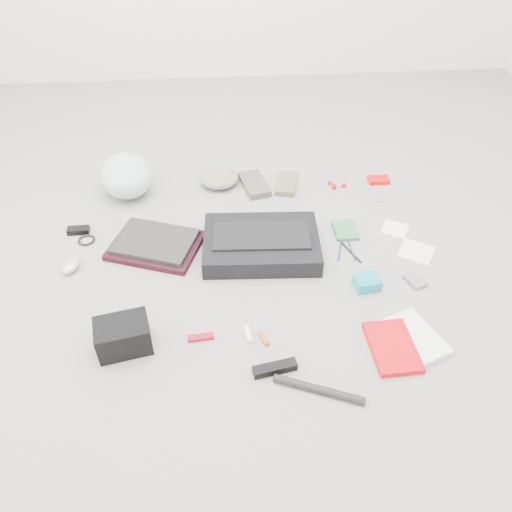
{
  "coord_description": "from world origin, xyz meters",
  "views": [
    {
      "loc": [
        -0.12,
        -1.52,
        1.41
      ],
      "look_at": [
        0.0,
        0.0,
        0.05
      ],
      "focal_mm": 35.0,
      "sensor_mm": 36.0,
      "label": 1
    }
  ],
  "objects": [
    {
      "name": "bag_flap",
      "position": [
        0.03,
        0.09,
        0.09
      ],
      "size": [
        0.41,
        0.2,
        0.01
      ],
      "primitive_type": "cube",
      "rotation": [
        0.0,
        0.0,
        -0.05
      ],
      "color": "black",
      "rests_on": "messenger_bag"
    },
    {
      "name": "laptop_sleeve",
      "position": [
        -0.42,
        0.14,
        0.01
      ],
      "size": [
        0.44,
        0.38,
        0.03
      ],
      "primitive_type": "cube",
      "rotation": [
        0.0,
        0.0,
        -0.34
      ],
      "color": "black",
      "rests_on": "ground_plane"
    },
    {
      "name": "camera_bag",
      "position": [
        -0.49,
        -0.39,
        0.06
      ],
      "size": [
        0.2,
        0.16,
        0.12
      ],
      "primitive_type": "cube",
      "rotation": [
        0.0,
        0.0,
        0.21
      ],
      "color": "black",
      "rests_on": "ground_plane"
    },
    {
      "name": "messenger_bag",
      "position": [
        0.03,
        0.09,
        0.04
      ],
      "size": [
        0.5,
        0.37,
        0.08
      ],
      "primitive_type": "cube",
      "rotation": [
        0.0,
        0.0,
        -0.05
      ],
      "color": "black",
      "rests_on": "ground_plane"
    },
    {
      "name": "toiletry_tube_orange",
      "position": [
        -0.0,
        -0.4,
        0.01
      ],
      "size": [
        0.04,
        0.06,
        0.02
      ],
      "primitive_type": "cylinder",
      "rotation": [
        1.57,
        0.0,
        0.33
      ],
      "color": "#C74D0F",
      "rests_on": "ground_plane"
    },
    {
      "name": "cable_coil",
      "position": [
        -0.73,
        0.21,
        0.01
      ],
      "size": [
        0.08,
        0.08,
        0.01
      ],
      "primitive_type": "torus",
      "rotation": [
        0.0,
        0.0,
        -0.07
      ],
      "color": "black",
      "rests_on": "ground_plane"
    },
    {
      "name": "accordion_wallet",
      "position": [
        0.43,
        -0.16,
        0.02
      ],
      "size": [
        0.11,
        0.09,
        0.05
      ],
      "primitive_type": "cube",
      "rotation": [
        0.0,
        0.0,
        0.14
      ],
      "color": "teal",
      "rests_on": "ground_plane"
    },
    {
      "name": "notepad",
      "position": [
        0.42,
        0.19,
        0.01
      ],
      "size": [
        0.1,
        0.14,
        0.02
      ],
      "primitive_type": "cube",
      "rotation": [
        0.0,
        0.0,
        0.01
      ],
      "color": "#2F673C",
      "rests_on": "ground_plane"
    },
    {
      "name": "power_brick",
      "position": [
        -0.78,
        0.28,
        0.01
      ],
      "size": [
        0.1,
        0.05,
        0.03
      ],
      "primitive_type": "cube",
      "rotation": [
        0.0,
        0.0,
        0.02
      ],
      "color": "black",
      "rests_on": "ground_plane"
    },
    {
      "name": "laptop",
      "position": [
        -0.42,
        0.14,
        0.04
      ],
      "size": [
        0.39,
        0.33,
        0.02
      ],
      "primitive_type": "cube",
      "rotation": [
        0.0,
        0.0,
        -0.34
      ],
      "color": "black",
      "rests_on": "laptop_sleeve"
    },
    {
      "name": "ground_plane",
      "position": [
        0.0,
        0.0,
        0.0
      ],
      "size": [
        4.0,
        4.0,
        0.0
      ],
      "primitive_type": "plane",
      "color": "gray"
    },
    {
      "name": "lollipop_b",
      "position": [
        0.43,
        0.53,
        0.01
      ],
      "size": [
        0.03,
        0.03,
        0.03
      ],
      "primitive_type": "sphere",
      "rotation": [
        0.0,
        0.0,
        0.03
      ],
      "color": "#A50609",
      "rests_on": "ground_plane"
    },
    {
      "name": "book_white",
      "position": [
        0.53,
        -0.44,
        0.01
      ],
      "size": [
        0.22,
        0.26,
        0.02
      ],
      "primitive_type": "cube",
      "rotation": [
        0.0,
        0.0,
        0.37
      ],
      "color": "silver",
      "rests_on": "ground_plane"
    },
    {
      "name": "toiletry_tube_white",
      "position": [
        -0.06,
        -0.37,
        0.01
      ],
      "size": [
        0.03,
        0.07,
        0.02
      ],
      "primitive_type": "cylinder",
      "rotation": [
        1.57,
        0.0,
        0.14
      ],
      "color": "white",
      "rests_on": "ground_plane"
    },
    {
      "name": "napkin_top",
      "position": [
        0.65,
        0.19,
        0.0
      ],
      "size": [
        0.15,
        0.15,
        0.01
      ],
      "primitive_type": "cube",
      "rotation": [
        0.0,
        0.0,
        1.08
      ],
      "color": "white",
      "rests_on": "ground_plane"
    },
    {
      "name": "u_lock",
      "position": [
        0.02,
        -0.53,
        0.02
      ],
      "size": [
        0.15,
        0.06,
        0.03
      ],
      "primitive_type": "cube",
      "rotation": [
        0.0,
        0.0,
        0.19
      ],
      "color": "black",
      "rests_on": "ground_plane"
    },
    {
      "name": "mitten_right",
      "position": [
        0.2,
        0.57,
        0.01
      ],
      "size": [
        0.14,
        0.21,
        0.03
      ],
      "primitive_type": "cube",
      "rotation": [
        0.0,
        0.0,
        -0.24
      ],
      "color": "#6C5D4B",
      "rests_on": "ground_plane"
    },
    {
      "name": "beanie",
      "position": [
        -0.14,
        0.62,
        0.03
      ],
      "size": [
        0.24,
        0.23,
        0.07
      ],
      "primitive_type": "ellipsoid",
      "rotation": [
        0.0,
        0.0,
        0.25
      ],
      "color": "gray",
      "rests_on": "ground_plane"
    },
    {
      "name": "pen_black",
      "position": [
        0.41,
        0.04,
        0.0
      ],
      "size": [
        0.06,
        0.14,
        0.01
      ],
      "primitive_type": "cylinder",
      "rotation": [
        1.57,
        0.0,
        0.39
      ],
      "color": "black",
      "rests_on": "ground_plane"
    },
    {
      "name": "napkin_bottom",
      "position": [
        0.69,
        0.02,
        0.0
      ],
      "size": [
        0.19,
        0.19,
        0.01
      ],
      "primitive_type": "cube",
      "rotation": [
        0.0,
        0.0,
        0.99
      ],
      "color": "silver",
      "rests_on": "ground_plane"
    },
    {
      "name": "mitten_left",
      "position": [
        0.04,
        0.58,
        0.02
      ],
      "size": [
        0.16,
        0.24,
        0.03
      ],
      "primitive_type": "cube",
      "rotation": [
        0.0,
        0.0,
        0.23
      ],
      "color": "#584F49",
      "rests_on": "ground_plane"
    },
    {
      "name": "mouse",
      "position": [
        -0.76,
        0.04,
        0.02
      ],
      "size": [
        0.09,
        0.12,
        0.04
      ],
      "primitive_type": "ellipsoid",
      "rotation": [
        0.0,
        0.0,
        -0.27
      ],
      "color": "#ABABAB",
      "rests_on": "ground_plane"
    },
    {
      "name": "pen_blue",
      "position": [
        0.37,
        0.06,
        0.0
      ],
      "size": [
        0.04,
        0.12,
        0.01
      ],
      "primitive_type": "cylinder",
      "rotation": [
        1.57,
        0.0,
        -0.3
      ],
      "color": "navy",
      "rests_on": "ground_plane"
    },
    {
      "name": "multitool",
      "position": [
        -0.23,
        -0.37,
        0.01
      ],
      "size": [
        0.09,
        0.03,
        0.01
      ],
      "primitive_type": "cube",
      "rotation": [
        0.0,
        0.0,
        0.1
      ],
      "color": "maroon",
      "rests_on": "ground_plane"
    },
    {
      "name": "lollipop_a",
      "position": [
        0.42,
        0.57,
        0.01
      ],
      "size": [
        0.03,
        0.03,
        0.02
      ],
      "primitive_type": "sphere",
      "rotation": [
        0.0,
        0.0,
        -0.37
      ],
      "color": "red",
      "rests_on": "ground_plane"
    },
    {
      "name": "pen_navy",
      "position": [
        0.42,
        0.06,
        0.0
      ],
      "size": [
        0.01,
        0.13,
        0.01
      ],
      "primitive_type": "cylinder",
      "rotation": [
        1.57,
        0.0,
        0.02
      ],
      "color": "navy",
      "rests_on": "ground_plane"
    },
    {
      "name": "card_deck",
      "position": [
        0.63,
        -0.15,
        0.01
      ],
      "size": [
        0.09,
        0.1,
        0.02
      ],
      "primitive_type": "cube",
      "rotation": [
        0.0,
        0.0,
        0.37
      ],
      "color": "gray",
      "rests_on": "ground_plane"
    },
    {
      "name": "stamp_sheet",
      "position": [
        0.63,
        0.43,
        0.0
      ],
      "size": [
        0.07,
        0.07,
        0.0
      ],
      "primitive_type": "cube",
      "rotation": [
        0.0,
        0.0,
        -0.33
      ],
      "color": "gray",
      "rests_on": "ground_plane"
    },
    {
      "name": "book_red",
      "position": [
        0.44,
        -0.47,
        0.01
      ],
      "size": [
        0.16,
        0.24,
        0.02
      ],
      "primitive_type": "cube",
      "rotation": [
        0.0,
        0.0,
        0.05
      ],
      "color": "red",
      "rests_on": "ground_plane"
    },
    {
      "name": "altoids_tin",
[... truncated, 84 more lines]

